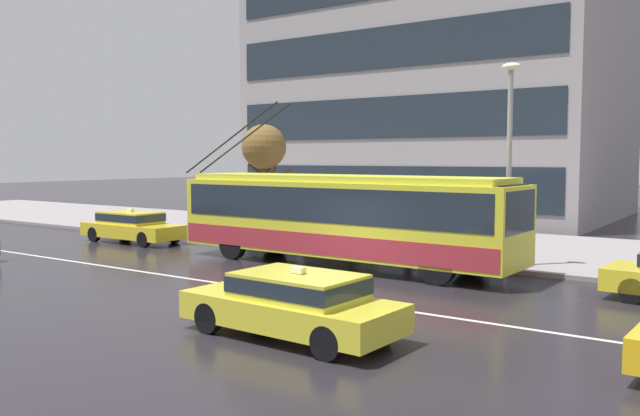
# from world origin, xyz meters

# --- Properties ---
(ground_plane) EXTENTS (160.00, 160.00, 0.00)m
(ground_plane) POSITION_xyz_m (0.00, 0.00, 0.00)
(ground_plane) COLOR #252227
(sidewalk_slab) EXTENTS (80.00, 10.00, 0.14)m
(sidewalk_slab) POSITION_xyz_m (0.00, 9.86, 0.07)
(sidewalk_slab) COLOR gray
(sidewalk_slab) RESTS_ON ground_plane
(lane_centre_line) EXTENTS (72.00, 0.14, 0.01)m
(lane_centre_line) POSITION_xyz_m (0.00, -1.20, 0.00)
(lane_centre_line) COLOR silver
(lane_centre_line) RESTS_ON ground_plane
(trolleybus) EXTENTS (12.90, 2.92, 5.40)m
(trolleybus) POSITION_xyz_m (-1.47, 3.26, 1.62)
(trolleybus) COLOR yellow
(trolleybus) RESTS_ON ground_plane
(taxi_queued_behind_bus) EXTENTS (4.69, 1.83, 1.39)m
(taxi_queued_behind_bus) POSITION_xyz_m (-11.80, 3.29, 0.70)
(taxi_queued_behind_bus) COLOR yellow
(taxi_queued_behind_bus) RESTS_ON ground_plane
(taxi_oncoming_near) EXTENTS (4.51, 2.00, 1.39)m
(taxi_oncoming_near) POSITION_xyz_m (2.40, -4.39, 0.70)
(taxi_oncoming_near) COLOR yellow
(taxi_oncoming_near) RESTS_ON ground_plane
(bus_shelter) EXTENTS (4.18, 1.52, 2.42)m
(bus_shelter) POSITION_xyz_m (-4.01, 6.46, 1.93)
(bus_shelter) COLOR gray
(bus_shelter) RESTS_ON sidewalk_slab
(pedestrian_at_shelter) EXTENTS (0.50, 0.50, 1.66)m
(pedestrian_at_shelter) POSITION_xyz_m (-3.34, 6.78, 1.12)
(pedestrian_at_shelter) COLOR black
(pedestrian_at_shelter) RESTS_ON sidewalk_slab
(pedestrian_approaching_curb) EXTENTS (1.48, 1.48, 2.00)m
(pedestrian_approaching_curb) POSITION_xyz_m (2.44, 5.96, 1.75)
(pedestrian_approaching_curb) COLOR navy
(pedestrian_approaching_curb) RESTS_ON sidewalk_slab
(pedestrian_walking_past) EXTENTS (1.30, 1.30, 1.97)m
(pedestrian_walking_past) POSITION_xyz_m (-0.25, 5.45, 1.72)
(pedestrian_walking_past) COLOR #2E2946
(pedestrian_walking_past) RESTS_ON sidewalk_slab
(pedestrian_waiting_by_pole) EXTENTS (0.46, 0.46, 1.62)m
(pedestrian_waiting_by_pole) POSITION_xyz_m (-6.01, 5.53, 1.09)
(pedestrian_waiting_by_pole) COLOR brown
(pedestrian_waiting_by_pole) RESTS_ON sidewalk_slab
(street_lamp) EXTENTS (0.60, 0.32, 6.25)m
(street_lamp) POSITION_xyz_m (3.25, 5.49, 3.87)
(street_lamp) COLOR #92919A
(street_lamp) RESTS_ON sidewalk_slab
(street_tree_bare) EXTENTS (2.04, 1.99, 4.81)m
(street_tree_bare) POSITION_xyz_m (-8.21, 7.53, 3.86)
(street_tree_bare) COLOR #4F3C26
(street_tree_bare) RESTS_ON sidewalk_slab
(office_tower_corner_left) EXTENTS (20.19, 15.98, 18.59)m
(office_tower_corner_left) POSITION_xyz_m (-7.01, 23.64, 9.30)
(office_tower_corner_left) COLOR gray
(office_tower_corner_left) RESTS_ON ground_plane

